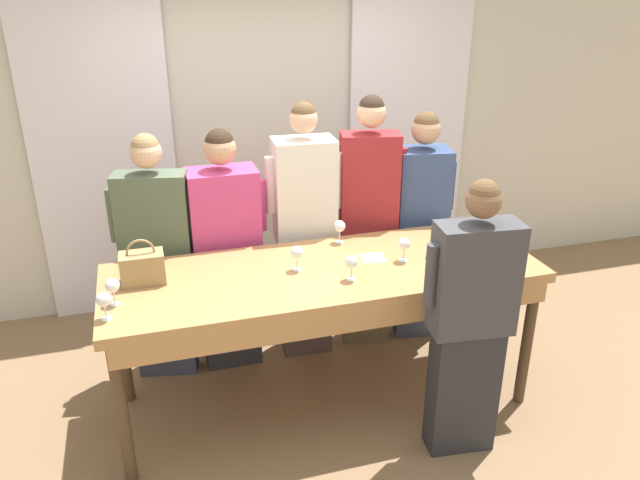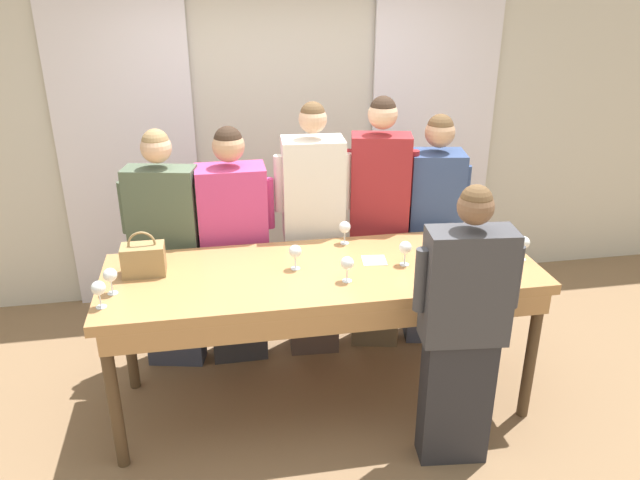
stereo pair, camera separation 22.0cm
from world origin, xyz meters
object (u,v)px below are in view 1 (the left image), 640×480
(wine_glass_center_left, at_px, (203,310))
(guest_olive_jacket, at_px, (127,282))
(wine_glass_front_right, at_px, (422,245))
(guest_cream_sweater, at_px, (278,242))
(wine_glass_center_mid, at_px, (335,223))
(wine_glass_back_mid, at_px, (352,266))
(guest_pink_top, at_px, (206,267))
(wine_glass_back_left, at_px, (267,290))
(wine_glass_near_host, at_px, (399,260))
(host_pouring, at_px, (522,316))
(guest_navy_coat, at_px, (399,222))
(wine_glass_back_right, at_px, (343,252))
(wine_bottle, at_px, (481,210))
(wine_glass_front_mid, at_px, (88,283))
(wine_glass_center_right, at_px, (514,239))
(tasting_bar, at_px, (329,286))
(guest_striped_shirt, at_px, (347,223))
(handbag, at_px, (250,266))
(wine_glass_front_left, at_px, (280,249))

(wine_glass_center_left, bearing_deg, guest_olive_jacket, 100.97)
(wine_glass_front_right, distance_m, guest_cream_sweater, 0.97)
(wine_glass_center_mid, height_order, wine_glass_back_mid, same)
(guest_cream_sweater, bearing_deg, wine_glass_center_left, -130.56)
(guest_pink_top, relative_size, guest_cream_sweater, 0.93)
(wine_glass_back_left, height_order, wine_glass_near_host, same)
(guest_pink_top, xyz_separation_m, host_pouring, (1.30, -1.32, -0.01))
(wine_glass_back_mid, xyz_separation_m, guest_navy_coat, (0.89, 0.84, -0.22))
(wine_glass_center_left, height_order, guest_cream_sweater, guest_cream_sweater)
(wine_glass_center_mid, relative_size, wine_glass_back_right, 1.00)
(wine_bottle, distance_m, host_pouring, 0.92)
(guest_navy_coat, bearing_deg, wine_glass_near_host, -125.09)
(wine_glass_center_left, xyz_separation_m, wine_glass_near_host, (1.09, 0.02, 0.00))
(wine_glass_back_right, bearing_deg, wine_bottle, 7.17)
(wine_glass_center_left, relative_size, host_pouring, 0.09)
(wine_glass_front_mid, relative_size, wine_glass_center_right, 1.00)
(tasting_bar, height_order, wine_glass_back_right, wine_glass_back_right)
(wine_glass_back_mid, height_order, guest_striped_shirt, guest_striped_shirt)
(guest_striped_shirt, xyz_separation_m, guest_navy_coat, (0.43, 0.00, -0.08))
(wine_glass_back_right, bearing_deg, tasting_bar, 164.30)
(wine_glass_center_left, height_order, host_pouring, host_pouring)
(wine_glass_front_mid, distance_m, guest_olive_jacket, 0.52)
(guest_olive_jacket, bearing_deg, wine_glass_near_host, -35.14)
(wine_glass_near_host, height_order, guest_striped_shirt, guest_striped_shirt)
(wine_glass_center_mid, bearing_deg, wine_glass_back_right, -112.88)
(guest_pink_top, bearing_deg, wine_glass_back_right, -48.76)
(wine_glass_front_mid, bearing_deg, guest_cream_sweater, 18.13)
(wine_bottle, bearing_deg, wine_glass_back_mid, -164.67)
(handbag, relative_size, wine_glass_back_left, 1.75)
(handbag, height_order, wine_glass_center_right, handbag)
(guest_olive_jacket, xyz_separation_m, host_pouring, (1.78, -1.32, -0.03))
(wine_glass_center_left, distance_m, guest_navy_coat, 1.96)
(tasting_bar, relative_size, wine_bottle, 8.55)
(guest_striped_shirt, bearing_deg, guest_pink_top, 180.00)
(wine_glass_front_right, xyz_separation_m, guest_striped_shirt, (-0.02, 0.79, -0.15))
(wine_glass_front_left, bearing_deg, host_pouring, -40.05)
(wine_glass_back_right, height_order, guest_cream_sweater, guest_cream_sweater)
(wine_glass_center_left, relative_size, guest_navy_coat, 0.09)
(guest_striped_shirt, bearing_deg, wine_bottle, -37.61)
(guest_navy_coat, bearing_deg, guest_pink_top, 180.00)
(guest_striped_shirt, bearing_deg, wine_glass_front_left, -146.37)
(wine_glass_back_left, bearing_deg, guest_navy_coat, 32.09)
(guest_navy_coat, relative_size, host_pouring, 1.04)
(host_pouring, bearing_deg, wine_glass_back_mid, 147.97)
(wine_glass_near_host, bearing_deg, guest_cream_sweater, 109.41)
(wine_bottle, xyz_separation_m, wine_glass_back_left, (-1.64, -0.34, 0.00))
(wine_glass_front_mid, distance_m, wine_glass_back_mid, 1.33)
(wine_bottle, relative_size, wine_glass_back_left, 2.03)
(wine_bottle, xyz_separation_m, wine_glass_front_mid, (-2.40, 0.13, 0.00))
(wine_glass_front_mid, distance_m, guest_cream_sweater, 1.28)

